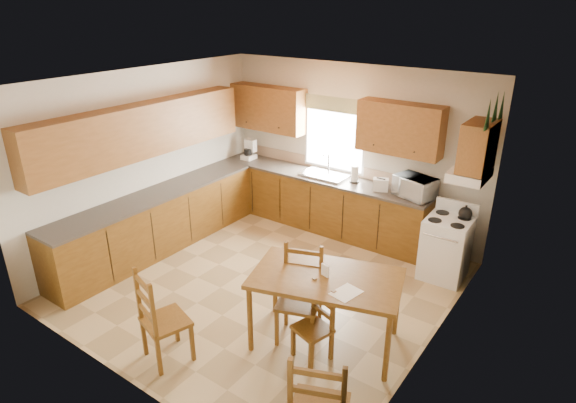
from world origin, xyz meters
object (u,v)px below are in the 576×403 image
Objects in this scene: microwave at (415,187)px; dining_table at (325,310)px; chair_near_right at (320,402)px; chair_near_left at (165,315)px; stove at (445,249)px; chair_far_right at (299,297)px; chair_far_left at (313,324)px.

microwave is 2.59m from dining_table.
microwave is 3.89m from chair_near_right.
dining_table is at bearing -118.29° from chair_near_left.
microwave is at bearing 149.80° from stove.
chair_far_right reaches higher than stove.
dining_table is at bearing -73.36° from microwave.
chair_far_right is (-0.88, -2.27, 0.12)m from stove.
microwave is at bearing -90.28° from chair_near_left.
chair_far_left is at bearing -76.78° from chair_near_right.
stove is at bearing -101.36° from chair_near_left.
chair_near_left is at bearing -152.60° from dining_table.
stove is 2.24m from dining_table.
chair_near_right is 1.52m from chair_far_right.
stove is at bearing -110.58° from chair_near_right.
chair_near_left is (-1.23, -1.20, 0.12)m from dining_table.
chair_near_left is at bearing -120.40° from stove.
microwave is at bearing -100.93° from chair_near_right.
chair_near_left reaches higher than stove.
chair_near_left is (-1.84, -3.35, 0.11)m from stove.
chair_near_right is at bearing -37.13° from chair_far_left.
chair_near_right is (0.72, -1.27, 0.13)m from dining_table.
stove is 0.78× the size of chair_far_right.
chair_far_left is (-0.58, -2.45, 0.00)m from stove.
microwave is 0.48× the size of chair_near_left.
chair_far_right is at bearing -71.57° from chair_near_right.
chair_far_right is at bearing -173.55° from dining_table.
chair_near_right is 1.30× the size of chair_far_left.
chair_near_right is (0.11, -3.42, 0.13)m from stove.
chair_far_left is at bearing -101.95° from dining_table.
stove is 0.54× the size of dining_table.
chair_near_right reaches higher than chair_far_right.
dining_table is 1.86× the size of chair_far_left.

